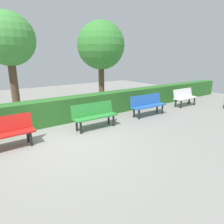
% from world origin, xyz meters
% --- Properties ---
extents(ground_plane, '(23.49, 23.49, 0.00)m').
position_xyz_m(ground_plane, '(0.00, 0.00, 0.00)').
color(ground_plane, gray).
extents(bench_white, '(1.42, 0.49, 0.86)m').
position_xyz_m(bench_white, '(-6.56, -0.69, 0.48)').
color(bench_white, white).
rests_on(bench_white, ground_plane).
extents(bench_blue, '(1.66, 0.50, 0.86)m').
position_xyz_m(bench_blue, '(-3.83, -0.60, 0.48)').
color(bench_blue, blue).
rests_on(bench_blue, ground_plane).
extents(bench_green, '(1.58, 0.49, 0.86)m').
position_xyz_m(bench_green, '(-1.24, -0.59, 0.48)').
color(bench_green, '#2D8C38').
rests_on(bench_green, ground_plane).
extents(bench_red, '(1.36, 0.49, 0.86)m').
position_xyz_m(bench_red, '(1.45, -0.61, 0.48)').
color(bench_red, red).
rests_on(bench_red, ground_plane).
extents(hedge_row, '(19.49, 0.64, 0.91)m').
position_xyz_m(hedge_row, '(-1.21, -1.88, 0.45)').
color(hedge_row, '#2D6B28').
rests_on(hedge_row, ground_plane).
extents(tree_near, '(2.46, 2.46, 4.19)m').
position_xyz_m(tree_near, '(-3.81, -4.03, 2.94)').
color(tree_near, brown).
rests_on(tree_near, ground_plane).
extents(tree_mid, '(2.08, 2.08, 4.09)m').
position_xyz_m(tree_mid, '(0.52, -4.05, 3.01)').
color(tree_mid, brown).
rests_on(tree_mid, ground_plane).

